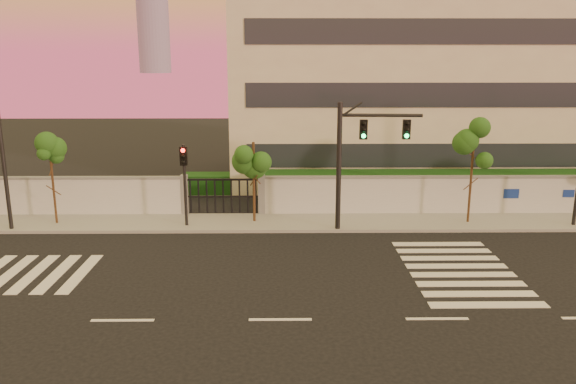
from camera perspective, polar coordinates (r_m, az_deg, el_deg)
name	(u,v)px	position (r m, az deg, el deg)	size (l,w,h in m)	color
ground	(280,320)	(18.26, -0.79, -12.85)	(120.00, 120.00, 0.00)	black
sidewalk	(281,222)	(28.04, -0.74, -3.12)	(60.00, 3.00, 0.15)	gray
perimeter_wall	(283,196)	(29.22, -0.53, -0.40)	(60.00, 0.36, 2.20)	#B7B9BE
hedge_row	(301,189)	(31.96, 1.36, 0.35)	(41.00, 4.25, 1.80)	#103610
institutional_building	(414,87)	(39.42, 12.69, 10.39)	(24.40, 12.40, 12.25)	beige
road_markings	(239,275)	(21.75, -4.98, -8.39)	(57.00, 7.62, 0.02)	silver
street_tree_c	(51,161)	(29.32, -22.92, 2.96)	(1.35, 1.08, 4.45)	#382314
street_tree_d	(254,164)	(27.44, -3.46, 2.86)	(1.61, 1.28, 4.12)	#382314
street_tree_e	(474,149)	(28.57, 18.34, 4.14)	(1.42, 1.13, 5.14)	#382314
traffic_signal_main	(356,151)	(26.17, 6.91, 4.12)	(3.87, 0.45, 6.12)	black
traffic_signal_secondary	(184,176)	(27.20, -10.47, 1.65)	(0.32, 0.32, 4.11)	black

